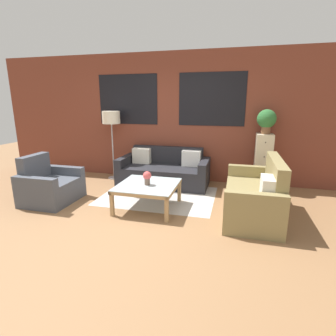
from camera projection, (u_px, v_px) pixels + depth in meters
name	position (u px, v px, depth m)	size (l,w,h in m)	color
ground_plane	(128.00, 222.00, 3.94)	(16.00, 16.00, 0.00)	#8E6642
wall_back_brick	(169.00, 118.00, 5.88)	(8.40, 0.09, 2.80)	brown
rug	(158.00, 196.00, 5.03)	(2.12, 1.55, 0.00)	#BCB7B2
couch_dark	(164.00, 171.00, 5.70)	(1.91, 0.88, 0.78)	#232328
settee_vintage	(255.00, 197.00, 4.11)	(0.80, 1.64, 0.92)	olive
armchair_corner	(50.00, 186.00, 4.70)	(0.80, 0.92, 0.84)	#474C56
coffee_table	(148.00, 187.00, 4.37)	(0.96, 0.96, 0.42)	silver
floor_lamp	(111.00, 120.00, 5.86)	(0.40, 0.40, 1.55)	#B2B2B7
drawer_cabinet	(263.00, 162.00, 5.33)	(0.32, 0.41, 1.13)	beige
potted_plant	(267.00, 120.00, 5.12)	(0.37, 0.37, 0.48)	brown
flower_vase	(147.00, 177.00, 4.29)	(0.14, 0.14, 0.23)	brown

